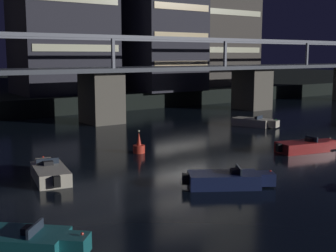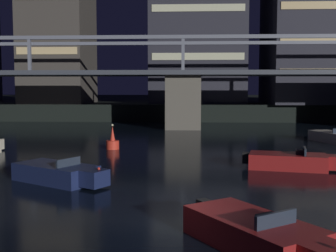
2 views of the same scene
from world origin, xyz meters
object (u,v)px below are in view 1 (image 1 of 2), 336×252
at_px(speedboat_mid_right, 20,242).
at_px(channel_buoy, 139,147).
at_px(speedboat_far_right, 50,173).
at_px(river_bridge, 101,85).
at_px(speedboat_mid_left, 305,146).
at_px(speedboat_near_center, 254,122).
at_px(speedboat_near_right, 227,180).
at_px(tower_east_tall, 157,23).

distance_m(speedboat_mid_right, channel_buoy, 17.95).
distance_m(speedboat_mid_right, speedboat_far_right, 10.23).
distance_m(river_bridge, speedboat_mid_left, 23.67).
height_order(speedboat_near_center, speedboat_near_right, same).
height_order(speedboat_near_right, speedboat_far_right, same).
relative_size(tower_east_tall, channel_buoy, 11.45).
relative_size(speedboat_near_right, speedboat_mid_left, 0.93).
bearing_deg(channel_buoy, speedboat_near_right, -93.02).
distance_m(speedboat_near_center, speedboat_mid_right, 34.05).
bearing_deg(speedboat_near_right, river_bridge, 78.67).
relative_size(speedboat_near_center, speedboat_near_right, 1.06).
distance_m(speedboat_near_right, channel_buoy, 10.58).
xyz_separation_m(river_bridge, channel_buoy, (-4.71, -15.74, -3.65)).
relative_size(speedboat_near_center, speedboat_mid_left, 0.98).
relative_size(speedboat_mid_right, speedboat_far_right, 0.86).
xyz_separation_m(tower_east_tall, speedboat_near_right, (-21.27, -39.51, -11.71)).
height_order(tower_east_tall, speedboat_near_right, tower_east_tall).
xyz_separation_m(speedboat_mid_left, channel_buoy, (-10.68, 6.86, 0.06)).
bearing_deg(river_bridge, channel_buoy, -106.68).
height_order(speedboat_near_right, channel_buoy, channel_buoy).
bearing_deg(speedboat_near_right, speedboat_far_right, 137.18).
height_order(river_bridge, tower_east_tall, tower_east_tall).
xyz_separation_m(speedboat_near_center, speedboat_mid_right, (-29.43, -17.12, 0.00)).
height_order(speedboat_mid_right, speedboat_far_right, same).
bearing_deg(speedboat_near_center, channel_buoy, -164.91).
bearing_deg(speedboat_far_right, speedboat_mid_left, -10.24).
xyz_separation_m(speedboat_near_center, channel_buoy, (-16.67, -4.49, 0.06)).
bearing_deg(tower_east_tall, speedboat_mid_left, -105.66).
distance_m(tower_east_tall, speedboat_far_right, 45.00).
height_order(speedboat_near_center, speedboat_far_right, same).
height_order(tower_east_tall, speedboat_near_center, tower_east_tall).
distance_m(speedboat_near_right, speedboat_mid_right, 12.38).
distance_m(river_bridge, channel_buoy, 16.83).
bearing_deg(speedboat_mid_right, tower_east_tall, 51.15).
bearing_deg(river_bridge, speedboat_mid_right, -121.65).
distance_m(tower_east_tall, channel_buoy, 37.45).
bearing_deg(channel_buoy, speedboat_far_right, -157.32).
relative_size(river_bridge, speedboat_near_right, 20.11).
xyz_separation_m(speedboat_near_right, speedboat_far_right, (-7.68, 7.12, 0.00)).
bearing_deg(river_bridge, speedboat_near_center, -43.26).
bearing_deg(speedboat_near_center, speedboat_mid_right, -149.82).
height_order(speedboat_mid_left, speedboat_mid_right, same).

